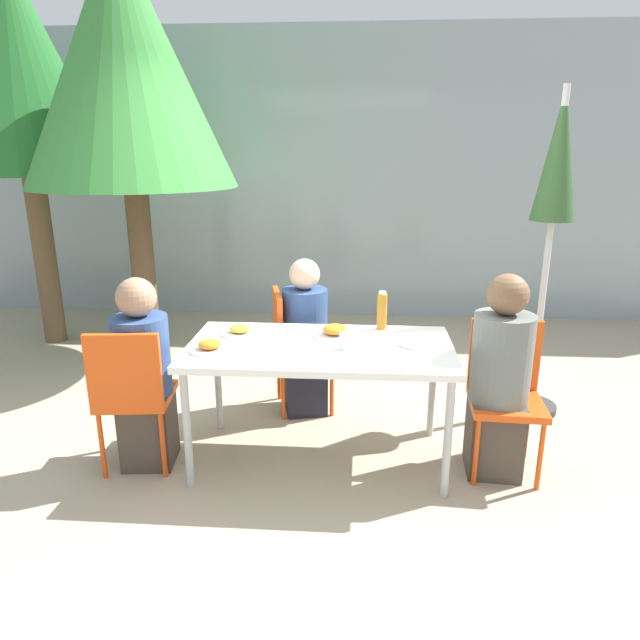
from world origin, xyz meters
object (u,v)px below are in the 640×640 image
chair_far (293,342)px  salad_bowl (412,341)px  tree_behind_left (18,69)px  chair_right (505,385)px  person_left (144,378)px  closed_umbrella (556,185)px  tree_behind_right (124,64)px  person_far (305,341)px  drinking_cup (346,341)px  chair_left (132,389)px  bottle (382,311)px  person_right (499,382)px

chair_far → salad_bowl: chair_far is taller
chair_far → tree_behind_left: bearing=-131.2°
chair_right → salad_bowl: 0.59m
person_left → chair_right: (2.07, 0.13, -0.03)m
chair_far → closed_umbrella: (1.70, 0.09, 1.08)m
tree_behind_right → chair_far: bearing=-34.7°
chair_right → tree_behind_left: bearing=-24.4°
chair_far → tree_behind_left: size_ratio=0.26×
chair_right → tree_behind_left: 4.73m
person_left → salad_bowl: (1.53, 0.15, 0.21)m
person_far → drinking_cup: person_far is taller
chair_left → chair_far: 1.20m
chair_left → closed_umbrella: closed_umbrella is taller
person_left → tree_behind_right: bearing=103.8°
chair_far → tree_behind_right: bearing=-137.7°
chair_left → tree_behind_left: 3.41m
person_left → person_far: (0.86, 0.77, -0.02)m
tree_behind_left → closed_umbrella: bearing=-16.7°
chair_left → tree_behind_left: size_ratio=0.26×
person_left → tree_behind_left: (-1.73, 2.14, 1.92)m
bottle → tree_behind_right: tree_behind_right is taller
closed_umbrella → tree_behind_right: bearing=163.9°
salad_bowl → tree_behind_left: 4.19m
chair_far → bottle: size_ratio=3.60×
chair_right → closed_umbrella: 1.37m
bottle → drinking_cup: bearing=-118.5°
person_far → chair_right: bearing=49.2°
chair_left → closed_umbrella: size_ratio=0.40×
chair_far → tree_behind_left: tree_behind_left is taller
person_left → drinking_cup: size_ratio=12.36×
person_left → chair_left: bearing=-121.9°
chair_right → closed_umbrella: bearing=-114.0°
chair_right → chair_far: size_ratio=1.00×
bottle → drinking_cup: 0.45m
chair_left → person_left: bearing=58.1°
bottle → tree_behind_left: (-3.10, 1.70, 1.61)m
chair_left → person_far: 1.24m
chair_right → person_right: 0.11m
chair_far → drinking_cup: 0.88m
person_right → tree_behind_right: size_ratio=0.34×
chair_right → tree_behind_left: tree_behind_left is taller
person_far → bottle: (0.51, -0.32, 0.32)m
person_far → tree_behind_left: 3.51m
person_left → person_right: size_ratio=0.96×
chair_left → person_far: person_far is taller
chair_right → chair_left: bearing=9.2°
chair_left → tree_behind_right: (-0.61, 1.87, 1.93)m
tree_behind_left → chair_left: bearing=-52.8°
chair_left → tree_behind_right: size_ratio=0.25×
chair_left → person_right: size_ratio=0.74×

